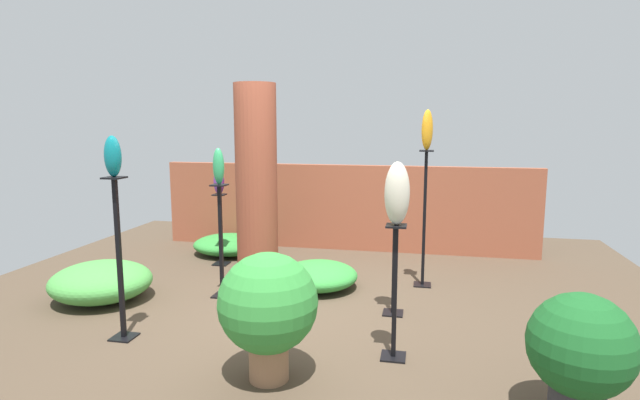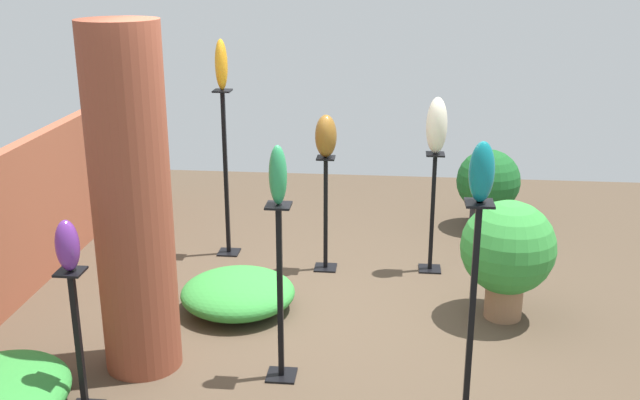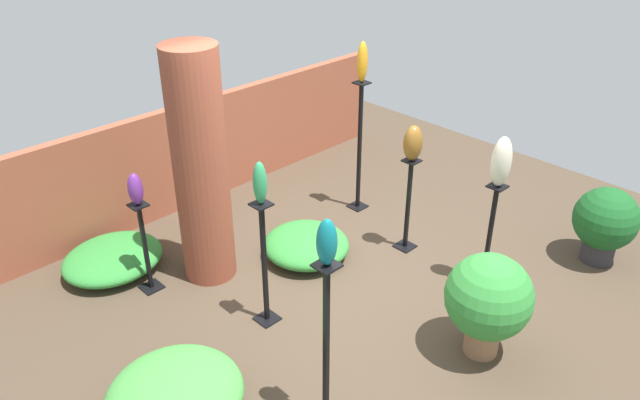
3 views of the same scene
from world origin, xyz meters
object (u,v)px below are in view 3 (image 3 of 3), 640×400
pedestal_teal (326,353)px  pedestal_violet (146,252)px  pedestal_amber (359,152)px  art_vase_violet (136,189)px  pedestal_jade (265,269)px  art_vase_bronze (413,143)px  brick_pillar (201,169)px  potted_plant_mid_right (488,299)px  art_vase_jade (260,183)px  art_vase_teal (327,242)px  potted_plant_front_left (605,221)px  pedestal_bronze (408,209)px  art_vase_ivory (501,162)px  art_vase_amber (362,62)px  pedestal_ivory (489,240)px

pedestal_teal → pedestal_violet: (-0.09, 2.38, -0.23)m
pedestal_amber → art_vase_violet: bearing=172.6°
pedestal_jade → art_vase_bronze: bearing=-4.0°
brick_pillar → potted_plant_mid_right: (0.98, -2.61, -0.62)m
art_vase_bronze → art_vase_jade: size_ratio=0.97×
pedestal_teal → art_vase_bronze: bearing=24.9°
art_vase_teal → art_vase_violet: art_vase_teal is taller
pedestal_jade → pedestal_amber: bearing=21.2°
pedestal_violet → art_vase_jade: 1.63m
pedestal_teal → art_vase_violet: size_ratio=4.50×
pedestal_teal → pedestal_violet: bearing=92.1°
pedestal_amber → art_vase_bronze: pedestal_amber is taller
brick_pillar → art_vase_violet: size_ratio=7.44×
art_vase_jade → art_vase_teal: bearing=-109.5°
pedestal_violet → art_vase_violet: bearing=-90.0°
pedestal_violet → potted_plant_front_left: pedestal_violet is taller
pedestal_amber → pedestal_teal: pedestal_amber is taller
pedestal_bronze → pedestal_jade: (-1.87, 0.13, 0.09)m
brick_pillar → potted_plant_front_left: bearing=-41.4°
art_vase_teal → art_vase_jade: art_vase_teal is taller
pedestal_teal → art_vase_bronze: size_ratio=3.82×
pedestal_bronze → potted_plant_mid_right: pedestal_bronze is taller
pedestal_violet → potted_plant_mid_right: 3.21m
pedestal_bronze → art_vase_ivory: art_vase_ivory is taller
art_vase_amber → potted_plant_mid_right: 2.97m
art_vase_teal → pedestal_amber: bearing=38.2°
pedestal_ivory → art_vase_amber: bearing=83.6°
art_vase_violet → potted_plant_mid_right: 3.26m
art_vase_amber → pedestal_bronze: bearing=-106.2°
art_vase_ivory → art_vase_violet: art_vase_ivory is taller
pedestal_teal → pedestal_bronze: bearing=24.9°
pedestal_ivory → potted_plant_front_left: (1.20, -0.63, -0.03)m
art_vase_teal → art_vase_violet: (-0.09, 2.38, -0.49)m
art_vase_jade → potted_plant_mid_right: (1.06, -1.62, -0.87)m
pedestal_teal → potted_plant_front_left: bearing=-8.2°
pedestal_teal → art_vase_violet: (-0.09, 2.38, 0.45)m
art_vase_violet → potted_plant_mid_right: bearing=-60.8°
art_vase_teal → potted_plant_front_left: bearing=-8.2°
pedestal_jade → potted_plant_front_left: size_ratio=1.48×
art_vase_jade → potted_plant_mid_right: size_ratio=0.40×
pedestal_amber → pedestal_jade: 2.32m
pedestal_amber → potted_plant_front_left: (0.98, -2.55, -0.26)m
art_vase_violet → potted_plant_front_left: (3.65, -2.89, -0.64)m
pedestal_jade → potted_plant_mid_right: (1.06, -1.62, -0.00)m
art_vase_jade → potted_plant_front_left: 3.70m
pedestal_ivory → pedestal_amber: (0.22, 1.92, 0.24)m
pedestal_violet → art_vase_ivory: 3.46m
art_vase_bronze → art_vase_amber: bearing=73.8°
brick_pillar → pedestal_jade: bearing=-94.4°
art_vase_violet → potted_plant_mid_right: size_ratio=0.33×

